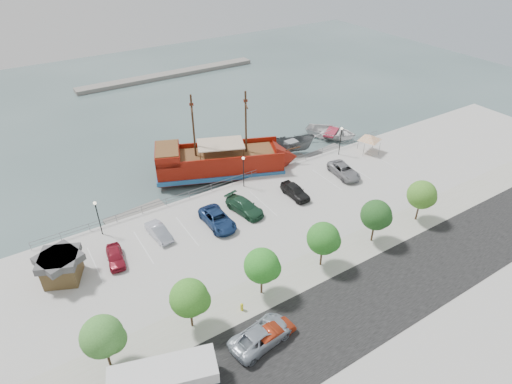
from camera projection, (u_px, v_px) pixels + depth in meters
ground at (272, 218)px, 50.64m from camera, size 160.00×160.00×0.00m
land_slab at (413, 343)px, 35.62m from camera, size 100.00×58.00×1.20m
street at (371, 299)px, 38.81m from camera, size 100.00×8.00×0.04m
sidewalk at (328, 261)px, 43.03m from camera, size 100.00×4.00×0.05m
seawall_railing at (239, 178)px, 55.30m from camera, size 50.00×0.06×1.00m
far_shore at (169, 75)px, 93.67m from camera, size 40.00×3.00×0.80m
pirate_ship at (230, 162)px, 57.87m from camera, size 19.83×12.09×12.36m
patrol_boat at (291, 147)px, 63.12m from camera, size 7.43×5.13×2.69m
speedboat at (331, 133)px, 68.06m from camera, size 9.12×9.74×1.64m
dock_west at (135, 214)px, 51.00m from camera, size 7.41×2.77×0.41m
dock_mid at (288, 164)px, 60.99m from camera, size 7.46×3.02×0.41m
dock_east at (323, 153)px, 63.93m from camera, size 7.03×2.67×0.39m
shed at (61, 267)px, 40.19m from camera, size 4.60×4.60×2.86m
canopy_tent at (370, 135)px, 61.02m from camera, size 4.97×4.97×3.13m
street_van at (261, 335)px, 34.60m from camera, size 5.92×3.39×1.56m
street_sedan at (273, 333)px, 34.90m from camera, size 4.16×1.83×1.33m
shuttle_bus at (165, 382)px, 30.59m from camera, size 8.17×4.86×2.71m
fire_hydrant at (242, 307)px, 37.51m from camera, size 0.29×0.29×0.83m
lamp_post_left at (97, 212)px, 45.03m from camera, size 0.36×0.36×4.28m
lamp_post_mid at (243, 166)px, 53.06m from camera, size 0.36×0.36×4.28m
lamp_post_right at (341, 136)px, 60.19m from camera, size 0.36×0.36×4.28m
tree_a at (104, 337)px, 31.43m from camera, size 3.30×3.20×5.00m
tree_b at (191, 299)px, 34.55m from camera, size 3.30×3.20×5.00m
tree_c at (264, 266)px, 37.67m from camera, size 3.30×3.20×5.00m
tree_d at (325, 239)px, 40.79m from camera, size 3.30×3.20×5.00m
tree_e at (377, 216)px, 43.91m from camera, size 3.30×3.20×5.00m
tree_f at (423, 195)px, 47.04m from camera, size 3.30×3.20×5.00m
parked_car_a at (115, 257)px, 42.61m from camera, size 2.17×4.14×1.34m
parked_car_b at (159, 232)px, 45.87m from camera, size 1.90×4.23×1.35m
parked_car_c at (218, 219)px, 47.61m from camera, size 2.55×5.52×1.53m
parked_car_d at (244, 206)px, 49.66m from camera, size 3.16×5.56×1.52m
parked_car_e at (295, 191)px, 52.39m from camera, size 1.86×4.52×1.53m
parked_car_g at (344, 171)px, 56.53m from camera, size 3.13×5.56×1.47m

